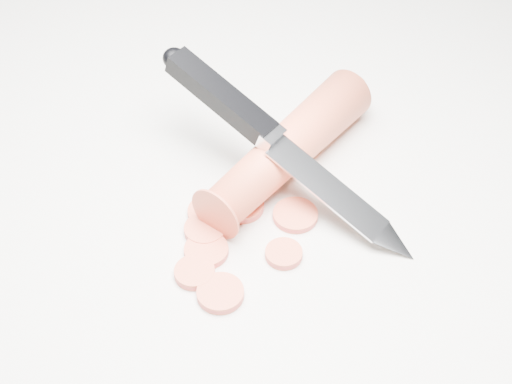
# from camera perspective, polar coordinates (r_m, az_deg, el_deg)

# --- Properties ---
(ground) EXTENTS (2.40, 2.40, 0.00)m
(ground) POSITION_cam_1_polar(r_m,az_deg,el_deg) (0.58, 0.85, -0.40)
(ground) COLOR beige
(ground) RESTS_ON ground
(carrot) EXTENTS (0.13, 0.19, 0.04)m
(carrot) POSITION_cam_1_polar(r_m,az_deg,el_deg) (0.59, 2.61, 3.55)
(carrot) COLOR #E25130
(carrot) RESTS_ON ground
(carrot_slice_0) EXTENTS (0.03, 0.03, 0.01)m
(carrot_slice_0) POSITION_cam_1_polar(r_m,az_deg,el_deg) (0.57, -1.09, -1.09)
(carrot_slice_0) COLOR #CF4C31
(carrot_slice_0) RESTS_ON ground
(carrot_slice_1) EXTENTS (0.03, 0.03, 0.01)m
(carrot_slice_1) POSITION_cam_1_polar(r_m,az_deg,el_deg) (0.53, -4.94, -6.44)
(carrot_slice_1) COLOR #CF4C31
(carrot_slice_1) RESTS_ON ground
(carrot_slice_2) EXTENTS (0.03, 0.03, 0.01)m
(carrot_slice_2) POSITION_cam_1_polar(r_m,az_deg,el_deg) (0.54, -4.00, -4.68)
(carrot_slice_2) COLOR #CF4C31
(carrot_slice_2) RESTS_ON ground
(carrot_slice_3) EXTENTS (0.03, 0.03, 0.01)m
(carrot_slice_3) POSITION_cam_1_polar(r_m,az_deg,el_deg) (0.54, 2.24, -4.96)
(carrot_slice_3) COLOR #CF4C31
(carrot_slice_3) RESTS_ON ground
(carrot_slice_4) EXTENTS (0.04, 0.04, 0.01)m
(carrot_slice_4) POSITION_cam_1_polar(r_m,az_deg,el_deg) (0.57, 3.16, -1.86)
(carrot_slice_4) COLOR #CF4C31
(carrot_slice_4) RESTS_ON ground
(carrot_slice_5) EXTENTS (0.04, 0.04, 0.01)m
(carrot_slice_5) POSITION_cam_1_polar(r_m,az_deg,el_deg) (0.57, -3.58, -1.62)
(carrot_slice_5) COLOR #CF4C31
(carrot_slice_5) RESTS_ON ground
(carrot_slice_6) EXTENTS (0.03, 0.03, 0.01)m
(carrot_slice_6) POSITION_cam_1_polar(r_m,az_deg,el_deg) (0.52, -2.87, -8.09)
(carrot_slice_6) COLOR #CF4C31
(carrot_slice_6) RESTS_ON ground
(carrot_slice_7) EXTENTS (0.03, 0.03, 0.01)m
(carrot_slice_7) POSITION_cam_1_polar(r_m,az_deg,el_deg) (0.56, -4.10, -3.03)
(carrot_slice_7) COLOR #CF4C31
(carrot_slice_7) RESTS_ON ground
(kitchen_knife) EXTENTS (0.23, 0.15, 0.09)m
(kitchen_knife) POSITION_cam_1_polar(r_m,az_deg,el_deg) (0.56, 2.38, 3.66)
(kitchen_knife) COLOR silver
(kitchen_knife) RESTS_ON ground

